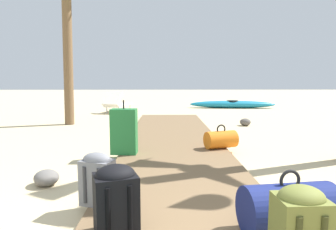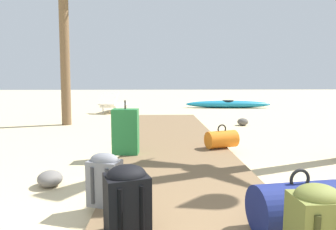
% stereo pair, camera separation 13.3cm
% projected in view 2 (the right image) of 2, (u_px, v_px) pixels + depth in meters
% --- Properties ---
extents(ground_plane, '(60.00, 60.00, 0.00)m').
position_uv_depth(ground_plane, '(179.00, 163.00, 4.35)').
color(ground_plane, '#D1BA8C').
extents(boardwalk, '(1.73, 8.80, 0.08)m').
position_uv_depth(boardwalk, '(175.00, 147.00, 5.22)').
color(boardwalk, brown).
rests_on(boardwalk, ground).
extents(backpack_black, '(0.38, 0.35, 0.52)m').
position_uv_depth(backpack_black, '(127.00, 198.00, 2.19)').
color(backpack_black, black).
rests_on(backpack_black, boardwalk).
extents(backpack_grey, '(0.33, 0.27, 0.48)m').
position_uv_depth(backpack_grey, '(105.00, 178.00, 2.69)').
color(backpack_grey, slate).
rests_on(backpack_grey, boardwalk).
extents(duffel_bag_orange, '(0.58, 0.43, 0.40)m').
position_uv_depth(duffel_bag_orange, '(222.00, 139.00, 4.96)').
color(duffel_bag_orange, orange).
rests_on(duffel_bag_orange, boardwalk).
extents(duffel_bag_navy, '(0.73, 0.46, 0.48)m').
position_uv_depth(duffel_bag_navy, '(298.00, 207.00, 2.23)').
color(duffel_bag_navy, navy).
rests_on(duffel_bag_navy, boardwalk).
extents(suitcase_green, '(0.40, 0.26, 0.82)m').
position_uv_depth(suitcase_green, '(126.00, 132.00, 4.54)').
color(suitcase_green, '#237538').
rests_on(suitcase_green, boardwalk).
extents(lounge_chair, '(0.95, 1.66, 0.77)m').
position_uv_depth(lounge_chair, '(114.00, 103.00, 10.99)').
color(lounge_chair, white).
rests_on(lounge_chair, ground).
extents(kayak, '(3.63, 0.90, 0.32)m').
position_uv_depth(kayak, '(228.00, 104.00, 12.70)').
color(kayak, teal).
rests_on(kayak, ground).
extents(rock_left_mid, '(0.39, 0.41, 0.18)m').
position_uv_depth(rock_left_mid, '(50.00, 179.00, 3.40)').
color(rock_left_mid, slate).
rests_on(rock_left_mid, ground).
extents(rock_right_near, '(0.29, 0.28, 0.19)m').
position_uv_depth(rock_right_near, '(243.00, 122.00, 7.88)').
color(rock_right_near, '#5B5651').
rests_on(rock_right_near, ground).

